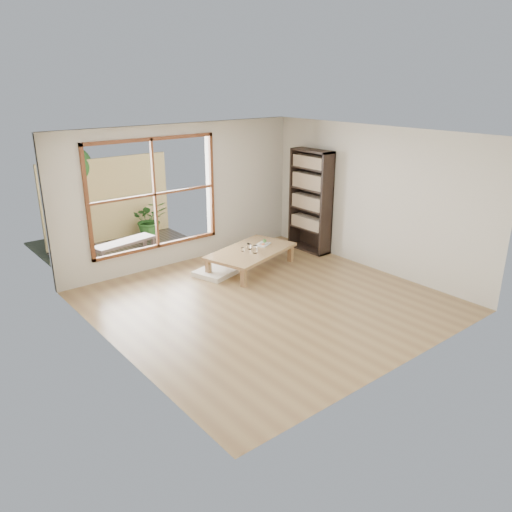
{
  "coord_description": "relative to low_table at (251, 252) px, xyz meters",
  "views": [
    {
      "loc": [
        -4.71,
        -5.53,
        3.37
      ],
      "look_at": [
        0.24,
        0.57,
        0.55
      ],
      "focal_mm": 35.0,
      "sensor_mm": 36.0,
      "label": 1
    }
  ],
  "objects": [
    {
      "name": "garden_bench",
      "position": [
        -1.65,
        1.83,
        0.03
      ],
      "size": [
        1.28,
        0.58,
        0.39
      ],
      "rotation": [
        0.0,
        0.0,
        0.18
      ],
      "color": "black",
      "rests_on": "deck"
    },
    {
      "name": "ground",
      "position": [
        -0.7,
        -1.28,
        -0.33
      ],
      "size": [
        5.0,
        5.0,
        0.0
      ],
      "primitive_type": "plane",
      "color": "#997B4C",
      "rests_on": "ground"
    },
    {
      "name": "glass_tall",
      "position": [
        -0.05,
        -0.19,
        0.12
      ],
      "size": [
        0.08,
        0.08,
        0.15
      ],
      "primitive_type": "cylinder",
      "color": "silver",
      "rests_on": "low_table"
    },
    {
      "name": "bamboo_fence",
      "position": [
        -1.3,
        3.28,
        0.57
      ],
      "size": [
        2.8,
        0.06,
        1.8
      ],
      "primitive_type": "cube",
      "color": "tan",
      "rests_on": "ground"
    },
    {
      "name": "glass_short",
      "position": [
        0.01,
        0.05,
        0.09
      ],
      "size": [
        0.07,
        0.07,
        0.09
      ],
      "primitive_type": "cylinder",
      "color": "silver",
      "rests_on": "low_table"
    },
    {
      "name": "low_table",
      "position": [
        0.0,
        0.0,
        0.0
      ],
      "size": [
        1.89,
        1.38,
        0.37
      ],
      "rotation": [
        0.0,
        0.0,
        0.27
      ],
      "color": "tan",
      "rests_on": "ground"
    },
    {
      "name": "glass_small",
      "position": [
        -0.17,
        0.04,
        0.08
      ],
      "size": [
        0.06,
        0.06,
        0.07
      ],
      "primitive_type": "cylinder",
      "color": "silver",
      "rests_on": "low_table"
    },
    {
      "name": "shrub_right",
      "position": [
        -0.56,
        2.87,
        0.11
      ],
      "size": [
        0.89,
        0.82,
        0.83
      ],
      "primitive_type": "imported",
      "rotation": [
        0.0,
        0.0,
        -0.28
      ],
      "color": "#305920",
      "rests_on": "deck"
    },
    {
      "name": "food_tray",
      "position": [
        0.37,
        0.1,
        0.07
      ],
      "size": [
        0.36,
        0.31,
        0.09
      ],
      "rotation": [
        0.0,
        0.0,
        0.43
      ],
      "color": "white",
      "rests_on": "low_table"
    },
    {
      "name": "shrub_left",
      "position": [
        -2.33,
        2.9,
        0.16
      ],
      "size": [
        0.54,
        0.44,
        0.92
      ],
      "primitive_type": "imported",
      "rotation": [
        0.0,
        0.0,
        -0.08
      ],
      "color": "#305920",
      "rests_on": "deck"
    },
    {
      "name": "deck",
      "position": [
        -1.3,
        2.28,
        -0.33
      ],
      "size": [
        2.8,
        2.0,
        0.05
      ],
      "primitive_type": "cube",
      "color": "#383028",
      "rests_on": "ground"
    },
    {
      "name": "glass_mid",
      "position": [
        -0.0,
        0.08,
        0.1
      ],
      "size": [
        0.07,
        0.07,
        0.1
      ],
      "primitive_type": "cylinder",
      "color": "silver",
      "rests_on": "low_table"
    },
    {
      "name": "floor_cushion",
      "position": [
        -0.71,
        0.16,
        -0.28
      ],
      "size": [
        0.75,
        0.75,
        0.09
      ],
      "primitive_type": "cube",
      "rotation": [
        0.0,
        0.0,
        0.28
      ],
      "color": "silver",
      "rests_on": "ground"
    },
    {
      "name": "garden_tree",
      "position": [
        -1.98,
        3.58,
        1.3
      ],
      "size": [
        1.04,
        0.85,
        2.22
      ],
      "color": "#4C3D2D",
      "rests_on": "ground"
    },
    {
      "name": "bookshelf",
      "position": [
        1.62,
        0.1,
        0.7
      ],
      "size": [
        0.33,
        0.92,
        2.05
      ],
      "primitive_type": "cube",
      "color": "black",
      "rests_on": "ground"
    }
  ]
}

